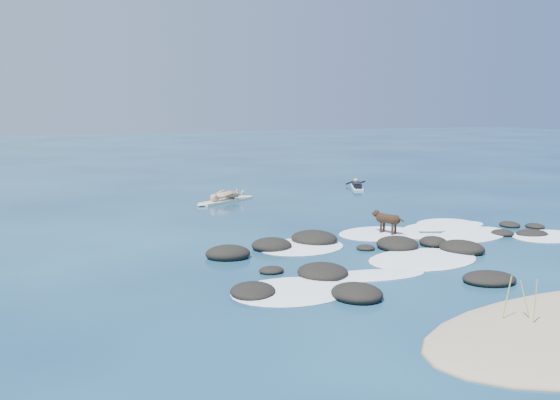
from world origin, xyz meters
name	(u,v)px	position (x,y,z in m)	size (l,w,h in m)	color
ground	(383,243)	(0.00, 0.00, 0.00)	(160.00, 160.00, 0.00)	#0A2642
reef_rocks	(441,253)	(0.45, -2.21, 0.11)	(13.93, 7.62, 0.57)	black
breaking_foam	(412,244)	(0.68, -0.51, 0.01)	(13.02, 7.39, 0.12)	white
standing_surfer_rig	(226,184)	(-1.67, 9.88, 0.79)	(3.25, 1.94, 2.00)	beige
paddling_surfer_rig	(357,185)	(6.01, 11.45, 0.14)	(1.54, 2.29, 0.41)	white
dog	(387,219)	(0.75, 0.97, 0.54)	(0.63, 1.23, 0.81)	black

